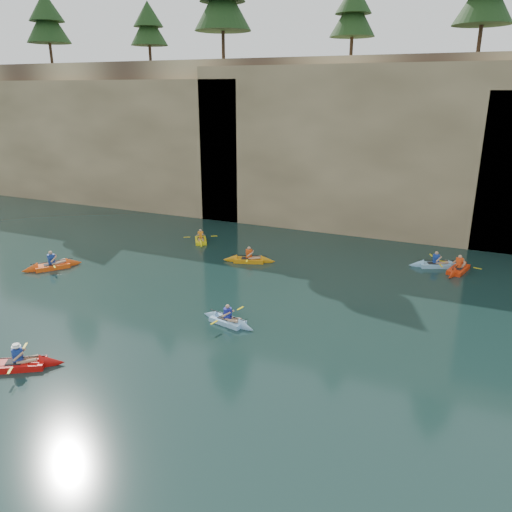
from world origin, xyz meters
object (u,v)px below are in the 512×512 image
at_px(main_kayaker, 19,364).
at_px(kayaker_orange, 249,260).
at_px(kayaker_ltblue_near, 228,320).
at_px(kayaker_red_far, 458,269).

relative_size(main_kayaker, kayaker_orange, 0.98).
height_order(kayaker_orange, kayaker_ltblue_near, kayaker_orange).
xyz_separation_m(main_kayaker, kayaker_orange, (2.68, 13.83, -0.01)).
bearing_deg(main_kayaker, kayaker_red_far, 18.83).
distance_m(main_kayaker, kayaker_ltblue_near, 8.13).
distance_m(kayaker_orange, kayaker_red_far, 11.61).
bearing_deg(kayaker_ltblue_near, main_kayaker, -117.21).
bearing_deg(kayaker_ltblue_near, kayaker_red_far, 63.98).
height_order(kayaker_orange, kayaker_red_far, kayaker_red_far).
xyz_separation_m(kayaker_orange, kayaker_ltblue_near, (2.51, -7.58, -0.01)).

